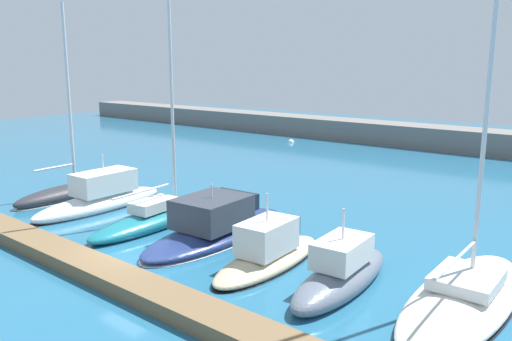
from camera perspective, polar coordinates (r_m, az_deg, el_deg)
The scene contains 11 objects.
ground_plane at distance 22.13m, azimuth -13.04°, elevation -9.64°, with size 120.00×120.00×0.00m, color #236084.
dock_pier at distance 21.00m, azimuth -17.42°, elevation -10.28°, with size 29.81×1.49×0.55m, color brown.
breakwater_seawall at distance 51.86m, azimuth 20.66°, elevation 3.31°, with size 108.00×3.90×2.09m, color slate.
sailboat_charcoal_nearest at distance 33.10m, azimuth -20.01°, elevation -2.21°, with size 2.36×7.23×11.65m.
motorboat_white_second at distance 30.18m, azimuth -16.70°, elevation -2.96°, with size 2.45×8.36×3.37m.
sailboat_teal_third at distance 26.63m, azimuth -10.64°, elevation -4.82°, with size 3.08×9.01×15.36m.
motorboat_navy_fourth at distance 24.23m, azimuth -4.37°, elevation -6.10°, with size 3.72×9.49×2.80m.
motorboat_sand_fifth at distance 21.05m, azimuth 1.41°, elevation -9.07°, with size 2.70×6.87×3.19m.
motorboat_slate_sixth at distance 19.21m, azimuth 9.46°, elevation -11.09°, with size 2.34×6.60×3.22m.
sailboat_ivory_seventh at distance 19.12m, azimuth 22.01°, elevation -12.66°, with size 3.32×9.57×16.24m.
mooring_buoy_white at distance 53.31m, azimuth 3.88°, elevation 3.11°, with size 0.64×0.64×0.64m, color white.
Camera 1 is at (16.60, -12.31, 7.94)m, focal length 36.21 mm.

